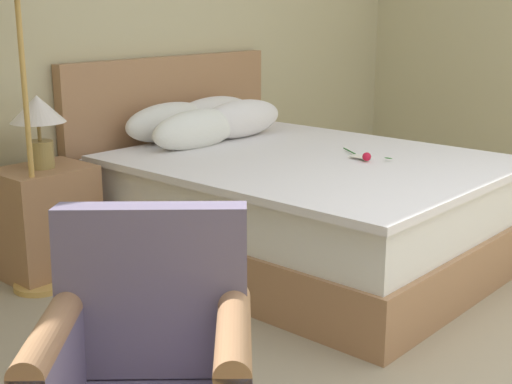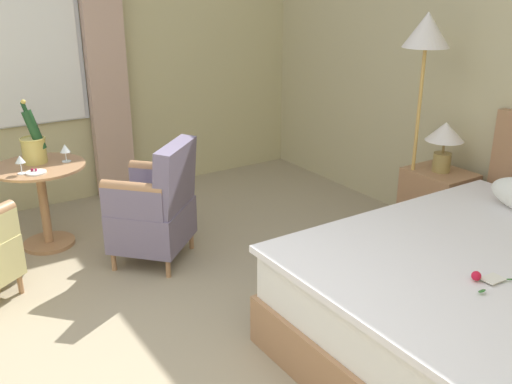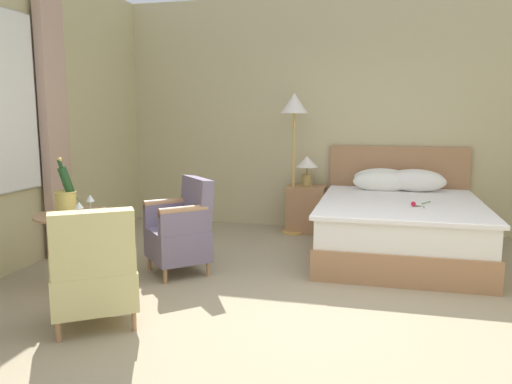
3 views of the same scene
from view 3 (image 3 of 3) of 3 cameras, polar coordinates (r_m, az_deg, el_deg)
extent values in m
plane|color=gray|center=(3.85, 8.44, -14.64)|extent=(7.79, 7.79, 0.00)
cube|color=#C2B689|center=(6.73, 11.44, 8.70)|extent=(6.37, 0.12, 3.05)
cube|color=tan|center=(5.70, -22.01, 6.51)|extent=(0.10, 0.36, 2.71)
cube|color=#A5754E|center=(5.67, 15.98, -5.54)|extent=(1.64, 2.16, 0.30)
cube|color=white|center=(5.61, 16.10, -2.71)|extent=(1.59, 2.10, 0.27)
cube|color=white|center=(5.52, 16.20, -1.23)|extent=(1.68, 2.03, 0.04)
cube|color=#A5754E|center=(6.67, 15.88, 1.51)|extent=(1.73, 0.08, 0.82)
ellipsoid|color=white|center=(6.47, 14.19, 1.57)|extent=(0.70, 0.26, 0.26)
ellipsoid|color=white|center=(6.48, 17.68, 1.44)|extent=(0.70, 0.24, 0.25)
ellipsoid|color=white|center=(6.22, 14.19, 1.11)|extent=(0.69, 0.24, 0.25)
ellipsoid|color=white|center=(6.23, 17.82, 1.15)|extent=(0.70, 0.26, 0.26)
cylinder|color=#2D6628|center=(5.38, 18.45, -1.26)|extent=(0.20, 0.29, 0.01)
sphere|color=red|center=(5.23, 17.54, -1.30)|extent=(0.05, 0.05, 0.05)
ellipsoid|color=#33702D|center=(5.16, 18.63, -1.62)|extent=(0.02, 0.05, 0.01)
cube|color=white|center=(5.30, 17.97, -1.35)|extent=(0.08, 0.11, 0.00)
cube|color=#A5754E|center=(6.56, 5.76, -1.92)|extent=(0.49, 0.39, 0.61)
sphere|color=olive|center=(6.51, 8.01, -0.86)|extent=(0.02, 0.02, 0.02)
cylinder|color=#9D8446|center=(6.50, 5.82, 1.34)|extent=(0.14, 0.14, 0.15)
cylinder|color=olive|center=(6.48, 5.83, 2.42)|extent=(0.02, 0.02, 0.10)
cone|color=silver|center=(6.47, 5.85, 3.49)|extent=(0.29, 0.29, 0.14)
cylinder|color=#D5A551|center=(6.50, 4.23, -4.59)|extent=(0.28, 0.28, 0.03)
cylinder|color=#D5A551|center=(6.37, 4.31, 2.16)|extent=(0.03, 0.03, 1.51)
cone|color=silver|center=(6.32, 4.41, 10.10)|extent=(0.34, 0.34, 0.25)
cylinder|color=#A5754E|center=(4.79, -19.53, -10.08)|extent=(0.40, 0.40, 0.03)
cylinder|color=#A5754E|center=(4.70, -19.73, -6.50)|extent=(0.07, 0.07, 0.65)
cylinder|color=#A5754E|center=(4.63, -19.95, -2.50)|extent=(0.70, 0.70, 0.02)
cylinder|color=tan|center=(4.66, -20.90, -1.16)|extent=(0.18, 0.18, 0.19)
torus|color=tan|center=(4.64, -20.97, 0.01)|extent=(0.19, 0.19, 0.02)
cylinder|color=white|center=(4.65, -20.95, -0.24)|extent=(0.16, 0.16, 0.03)
cylinder|color=#1E4723|center=(4.64, -20.75, 0.86)|extent=(0.13, 0.14, 0.33)
cylinder|color=#193D1E|center=(4.61, -21.49, 3.03)|extent=(0.04, 0.05, 0.08)
sphere|color=gold|center=(4.60, -21.51, 3.44)|extent=(0.04, 0.04, 0.04)
cylinder|color=white|center=(4.43, -19.50, -2.81)|extent=(0.06, 0.06, 0.01)
cylinder|color=white|center=(4.42, -19.53, -2.27)|extent=(0.01, 0.01, 0.08)
cone|color=white|center=(4.41, -19.57, -1.41)|extent=(0.07, 0.07, 0.06)
cylinder|color=white|center=(4.79, -18.37, -1.90)|extent=(0.07, 0.07, 0.01)
cylinder|color=white|center=(4.78, -18.39, -1.44)|extent=(0.01, 0.01, 0.07)
cone|color=white|center=(4.77, -18.43, -0.65)|extent=(0.08, 0.08, 0.06)
cylinder|color=white|center=(4.48, -18.44, -2.58)|extent=(0.15, 0.15, 0.01)
sphere|color=maroon|center=(4.47, -18.84, -2.39)|extent=(0.02, 0.02, 0.02)
sphere|color=#A02246|center=(4.48, -18.51, -2.35)|extent=(0.02, 0.02, 0.02)
cylinder|color=#A5754E|center=(5.13, -12.07, -7.87)|extent=(0.04, 0.04, 0.14)
cylinder|color=#A5754E|center=(4.69, -10.34, -9.42)|extent=(0.04, 0.04, 0.14)
cylinder|color=#A5754E|center=(5.26, -7.60, -7.32)|extent=(0.04, 0.04, 0.14)
cylinder|color=#A5754E|center=(4.83, -5.50, -8.75)|extent=(0.04, 0.04, 0.14)
cube|color=slate|center=(4.91, -8.95, -5.87)|extent=(0.75, 0.75, 0.30)
cube|color=slate|center=(4.90, -6.83, -1.18)|extent=(0.48, 0.50, 0.49)
cube|color=slate|center=(5.06, -10.13, -2.48)|extent=(0.40, 0.38, 0.22)
cylinder|color=#A5754E|center=(5.04, -10.16, -1.27)|extent=(0.40, 0.38, 0.09)
cube|color=slate|center=(4.63, -8.28, -3.48)|extent=(0.40, 0.38, 0.22)
cylinder|color=#A5754E|center=(4.61, -8.31, -2.16)|extent=(0.40, 0.38, 0.09)
cylinder|color=#A5754E|center=(4.16, -14.50, -11.94)|extent=(0.04, 0.04, 0.15)
cylinder|color=#A5754E|center=(4.14, -21.59, -12.38)|extent=(0.04, 0.04, 0.15)
cylinder|color=#A5754E|center=(3.78, -13.78, -14.11)|extent=(0.04, 0.04, 0.15)
cylinder|color=#A5754E|center=(3.76, -21.65, -14.62)|extent=(0.04, 0.04, 0.15)
cube|color=#D0C57F|center=(3.88, -18.03, -10.28)|extent=(0.76, 0.74, 0.29)
cube|color=#D0C57F|center=(3.58, -18.16, -5.65)|extent=(0.54, 0.44, 0.47)
cube|color=#D0C57F|center=(3.84, -14.60, -6.58)|extent=(0.33, 0.42, 0.19)
cylinder|color=#A5754E|center=(3.82, -14.66, -5.19)|extent=(0.33, 0.42, 0.09)
cube|color=#D0C57F|center=(3.82, -21.86, -7.01)|extent=(0.33, 0.42, 0.19)
cylinder|color=#A5754E|center=(3.80, -21.94, -5.62)|extent=(0.33, 0.42, 0.09)
camera|label=1|loc=(4.22, -30.12, 6.75)|focal=50.00mm
camera|label=2|loc=(3.44, 47.52, 14.08)|focal=40.00mm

